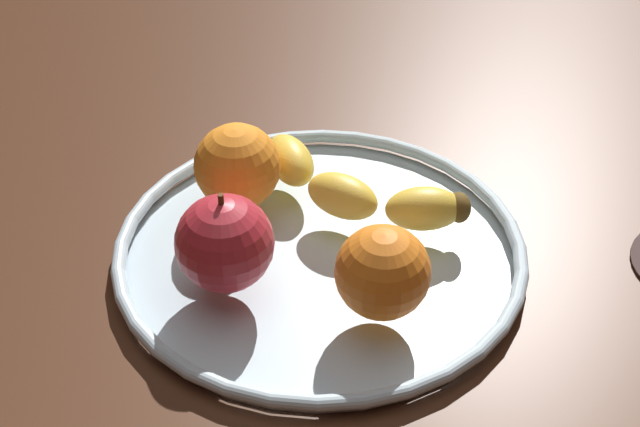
{
  "coord_description": "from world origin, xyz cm",
  "views": [
    {
      "loc": [
        12.12,
        -57.35,
        51.73
      ],
      "look_at": [
        0.0,
        0.0,
        4.8
      ],
      "focal_mm": 52.57,
      "sensor_mm": 36.0,
      "label": 1
    }
  ],
  "objects_px": {
    "fruit_bowl": "(320,250)",
    "orange_center": "(383,272)",
    "banana": "(356,189)",
    "apple": "(225,243)",
    "orange_back_right": "(237,166)"
  },
  "relations": [
    {
      "from": "banana",
      "to": "orange_center",
      "type": "xyz_separation_m",
      "value": [
        0.04,
        -0.12,
        0.02
      ]
    },
    {
      "from": "apple",
      "to": "orange_back_right",
      "type": "bearing_deg",
      "value": 100.47
    },
    {
      "from": "banana",
      "to": "apple",
      "type": "height_order",
      "value": "apple"
    },
    {
      "from": "orange_back_right",
      "to": "orange_center",
      "type": "height_order",
      "value": "orange_back_right"
    },
    {
      "from": "fruit_bowl",
      "to": "orange_center",
      "type": "bearing_deg",
      "value": -47.01
    },
    {
      "from": "apple",
      "to": "orange_center",
      "type": "height_order",
      "value": "apple"
    },
    {
      "from": "orange_back_right",
      "to": "fruit_bowl",
      "type": "bearing_deg",
      "value": -26.38
    },
    {
      "from": "banana",
      "to": "apple",
      "type": "distance_m",
      "value": 0.14
    },
    {
      "from": "banana",
      "to": "orange_center",
      "type": "relative_size",
      "value": 2.78
    },
    {
      "from": "banana",
      "to": "orange_center",
      "type": "bearing_deg",
      "value": -51.29
    },
    {
      "from": "orange_back_right",
      "to": "orange_center",
      "type": "xyz_separation_m",
      "value": [
        0.14,
        -0.1,
        -0.0
      ]
    },
    {
      "from": "fruit_bowl",
      "to": "orange_back_right",
      "type": "distance_m",
      "value": 0.1
    },
    {
      "from": "orange_center",
      "to": "banana",
      "type": "bearing_deg",
      "value": 109.11
    },
    {
      "from": "fruit_bowl",
      "to": "banana",
      "type": "bearing_deg",
      "value": 69.78
    },
    {
      "from": "fruit_bowl",
      "to": "orange_center",
      "type": "relative_size",
      "value": 4.75
    }
  ]
}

